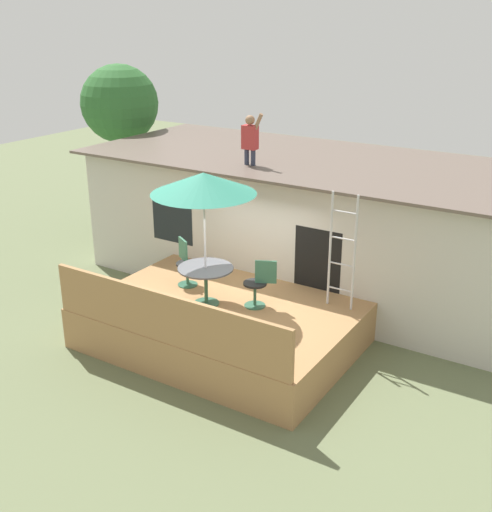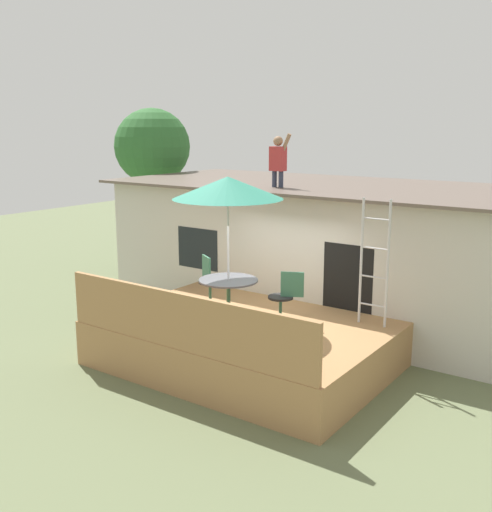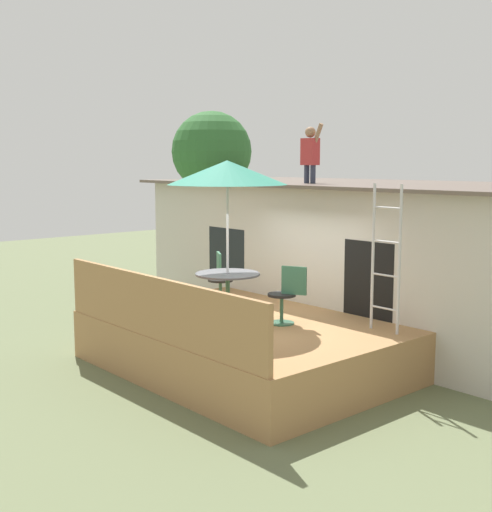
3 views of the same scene
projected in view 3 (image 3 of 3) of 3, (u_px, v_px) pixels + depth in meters
The scene contains 11 objects.
ground_plane at pixel (247, 368), 10.79m from camera, with size 40.00×40.00×0.00m, color #66704C.
house at pixel (386, 258), 12.93m from camera, with size 10.50×4.50×2.92m.
deck at pixel (247, 344), 10.73m from camera, with size 4.91×3.56×0.80m, color #A87A4C.
deck_railing at pixel (155, 308), 9.49m from camera, with size 4.81×0.08×0.90m, color #A87A4C.
patio_table at pixel (228, 283), 10.71m from camera, with size 1.04×1.04×0.74m.
patio_umbrella at pixel (227, 173), 10.47m from camera, with size 1.90×1.90×2.54m.
step_ladder at pixel (386, 259), 9.83m from camera, with size 0.52×0.04×2.20m.
person_figure at pixel (311, 151), 12.47m from camera, with size 0.47×0.20×1.11m.
patio_chair_left at pixel (220, 279), 11.77m from camera, with size 0.57×0.45×0.92m.
patio_chair_right at pixel (286, 295), 10.36m from camera, with size 0.59×0.44×0.92m.
backyard_tree at pixel (212, 154), 17.76m from camera, with size 2.14×2.14×4.67m.
Camera 3 is at (7.85, -6.87, 3.30)m, focal length 46.76 mm.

